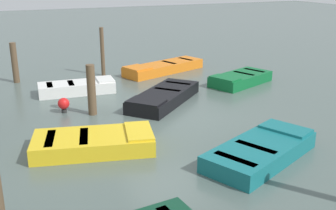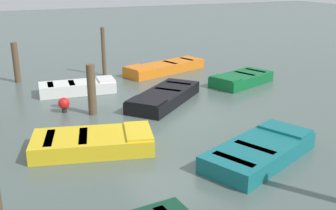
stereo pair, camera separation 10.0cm
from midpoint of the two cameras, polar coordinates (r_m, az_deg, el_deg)
name	(u,v)px [view 2 (the right image)]	position (r m, az deg, el deg)	size (l,w,h in m)	color
ground_plane	(168,116)	(12.45, 0.23, -1.53)	(80.00, 80.00, 0.00)	#4C5B56
rowboat_white	(78,87)	(15.12, -12.34, 2.48)	(1.28, 2.77, 0.46)	silver
rowboat_yellow	(94,142)	(10.19, -10.15, -5.12)	(2.07, 3.16, 0.46)	gold
rowboat_teal	(260,151)	(9.81, 13.12, -6.29)	(2.43, 3.37, 0.46)	#14666B
rowboat_black	(164,97)	(13.62, -0.33, 1.18)	(3.14, 3.35, 0.46)	black
rowboat_green	(241,79)	(16.19, 10.44, 3.64)	(2.07, 2.91, 0.46)	#0F602D
rowboat_orange	(164,67)	(17.88, -0.34, 5.31)	(2.27, 3.99, 0.46)	orange
mooring_piling_far_left	(104,52)	(17.37, -8.89, 7.42)	(0.16, 0.16, 2.04)	brown
mooring_piling_mid_right	(16,63)	(17.18, -20.44, 5.62)	(0.24, 0.24, 1.59)	brown
mooring_piling_near_right	(92,90)	(12.57, -10.47, 2.12)	(0.26, 0.26, 1.57)	brown
marker_buoy	(64,104)	(13.07, -14.21, 0.18)	(0.36, 0.36, 0.48)	#262626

